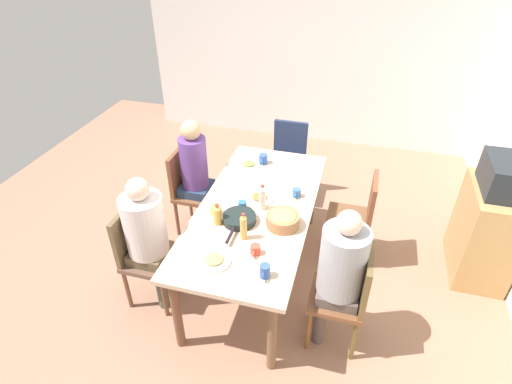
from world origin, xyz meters
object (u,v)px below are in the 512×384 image
object	(u,v)px
chair_3	(349,293)
side_cabinet	(485,232)
cup_3	(242,205)
chair_2	(189,187)
bottle_0	(262,198)
person_2	(196,170)
cup_4	(255,250)
bottle_1	(244,227)
person_3	(340,268)
chair_0	(141,251)
dining_table	(256,215)
cup_0	(263,159)
plate_0	(260,198)
bowl_0	(283,219)
cup_1	(297,193)
cup_2	(265,271)
person_0	(147,232)
plate_2	(214,260)
microwave	(508,176)
bottle_2	(217,215)
serving_pan	(239,219)
cup_5	(215,210)
plate_1	(249,165)
chair_1	(288,156)
chair_4	(358,214)

from	to	relation	value
chair_3	side_cabinet	distance (m)	1.57
cup_3	side_cabinet	size ratio (longest dim) A/B	0.12
chair_2	bottle_0	distance (m)	1.10
person_2	cup_4	distance (m)	1.38
side_cabinet	bottle_1	bearing A→B (deg)	-62.43
chair_3	person_3	distance (m)	0.25
chair_0	person_2	xyz separation A→B (m)	(-0.99, 0.09, 0.22)
dining_table	cup_0	world-z (taller)	cup_0
cup_3	bottle_0	size ratio (longest dim) A/B	0.45
plate_0	cup_0	bearing A→B (deg)	-168.07
bowl_0	cup_1	distance (m)	0.42
dining_table	person_3	size ratio (longest dim) A/B	1.59
chair_3	cup_2	world-z (taller)	chair_3
person_0	cup_2	size ratio (longest dim) A/B	11.56
plate_2	microwave	bearing A→B (deg)	122.29
cup_1	cup_4	size ratio (longest dim) A/B	0.99
person_2	bottle_2	size ratio (longest dim) A/B	6.74
chair_2	plate_0	world-z (taller)	chair_2
person_3	cup_4	distance (m)	0.62
bottle_0	serving_pan	bearing A→B (deg)	-31.59
chair_0	dining_table	bearing A→B (deg)	120.43
person_3	bottle_0	distance (m)	0.86
dining_table	serving_pan	size ratio (longest dim) A/B	4.44
cup_4	cup_5	bearing A→B (deg)	-129.62
plate_0	bottle_1	bearing A→B (deg)	1.51
plate_1	cup_4	bearing A→B (deg)	18.49
cup_4	side_cabinet	xyz separation A→B (m)	(-1.16, 1.82, -0.37)
cup_5	bottle_1	xyz separation A→B (m)	(0.23, 0.31, 0.07)
person_2	side_cabinet	distance (m)	2.73
bottle_2	side_cabinet	xyz separation A→B (m)	(-0.90, 2.20, -0.42)
serving_pan	cup_4	xyz separation A→B (m)	(0.32, 0.22, 0.01)
plate_1	dining_table	bearing A→B (deg)	21.56
chair_1	microwave	size ratio (longest dim) A/B	1.88
plate_2	bottle_0	world-z (taller)	bottle_0
person_0	bowl_0	world-z (taller)	person_0
chair_0	chair_1	bearing A→B (deg)	155.67
person_2	cup_3	bearing A→B (deg)	49.57
person_2	plate_0	distance (m)	0.85
chair_1	bottle_0	world-z (taller)	bottle_0
cup_1	cup_4	distance (m)	0.80
chair_4	plate_1	bearing A→B (deg)	-96.55
person_0	bottle_0	bearing A→B (deg)	120.70
chair_2	plate_0	bearing A→B (deg)	65.78
person_2	chair_3	size ratio (longest dim) A/B	1.39
bottle_2	side_cabinet	distance (m)	2.41
chair_2	cup_0	distance (m)	0.81
person_3	person_2	bearing A→B (deg)	-123.34
serving_pan	bowl_0	bearing A→B (deg)	98.32
person_2	plate_0	size ratio (longest dim) A/B	5.22
chair_0	cup_5	size ratio (longest dim) A/B	8.17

